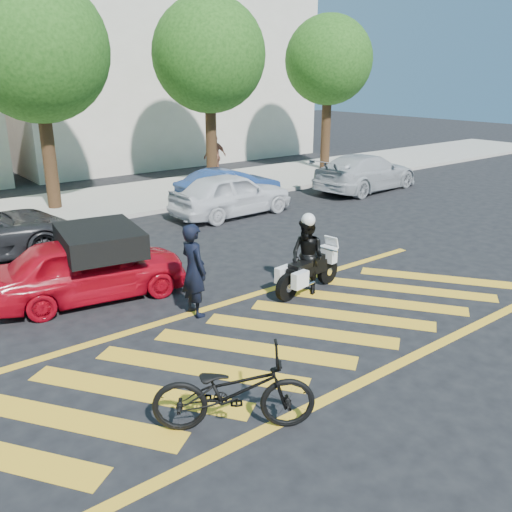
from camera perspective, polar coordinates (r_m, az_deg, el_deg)
ground at (r=9.91m, az=2.49°, el=-8.67°), size 90.00×90.00×0.00m
sidewalk at (r=20.04m, az=-20.34°, el=4.64°), size 60.00×5.00×0.15m
crosswalk at (r=9.89m, az=2.32°, el=-8.71°), size 12.33×4.00×0.01m
building_right at (r=31.37m, az=-10.51°, el=20.18°), size 16.00×8.00×11.00m
tree_center at (r=19.64m, az=-21.76°, el=19.08°), size 4.60×4.60×7.56m
tree_right at (r=22.45m, az=-4.76°, el=19.93°), size 4.40×4.40×7.41m
tree_far_right at (r=26.59m, az=7.74°, el=19.42°), size 4.00×4.00×7.10m
officer_bike at (r=10.56m, az=-6.57°, el=-1.47°), size 0.45×0.69×1.86m
bicycle at (r=7.38m, az=-2.35°, el=-14.00°), size 2.22×1.85×1.14m
police_motorcycle at (r=11.78m, az=5.42°, el=-1.63°), size 1.98×0.70×0.87m
officer_moto at (r=11.66m, az=5.41°, el=-0.05°), size 0.72×0.87×1.64m
red_convertible at (r=11.86m, az=-17.20°, el=-1.20°), size 4.23×2.23×1.37m
parked_mid_right at (r=18.14m, az=-2.59°, el=6.53°), size 4.30×1.81×1.45m
parked_right at (r=19.77m, az=-2.84°, el=7.31°), size 3.93×1.42×1.29m
parked_far_right at (r=22.58m, az=11.49°, el=8.62°), size 5.21×2.51×1.46m
pedestrian_right at (r=23.92m, az=-4.34°, el=10.41°), size 1.15×0.51×1.93m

